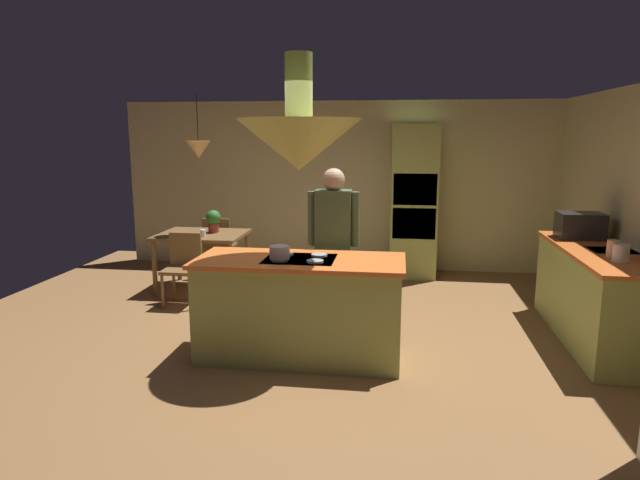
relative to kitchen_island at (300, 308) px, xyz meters
The scene contains 17 objects.
ground 0.51m from the kitchen_island, 90.00° to the left, with size 8.16×8.16×0.00m, color olive.
wall_back 3.74m from the kitchen_island, 90.00° to the left, with size 6.80×0.10×2.55m, color beige.
kitchen_island is the anchor object (origin of this frame).
counter_run_right 2.95m from the kitchen_island, 15.71° to the left, with size 0.73×2.15×0.94m.
oven_tower 3.48m from the kitchen_island, 71.27° to the left, with size 0.66×0.62×2.20m.
dining_table 2.71m from the kitchen_island, 128.99° to the left, with size 1.13×0.92×0.76m.
person_at_island 0.89m from the kitchen_island, 71.94° to the left, with size 0.53×0.23×1.72m.
range_hood 1.52m from the kitchen_island, 90.00° to the left, with size 1.10×1.10×1.00m.
pendant_light_over_table 3.04m from the kitchen_island, 128.99° to the left, with size 0.32×0.32×0.82m.
chair_facing_island 2.21m from the kitchen_island, 140.19° to the left, with size 0.40×0.40×0.87m.
chair_by_back_wall 3.26m from the kitchen_island, 121.42° to the left, with size 0.40×0.40×0.87m.
potted_plant_on_table 2.74m from the kitchen_island, 125.54° to the left, with size 0.20×0.20×0.30m.
cup_on_table 2.48m from the kitchen_island, 130.56° to the left, with size 0.07×0.07×0.09m, color white.
canister_flour 2.90m from the kitchen_island, ahead, with size 0.14×0.14×0.16m, color silver.
canister_sugar 2.93m from the kitchen_island, ahead, with size 0.11×0.11×0.16m, color #E0B78C.
microwave_on_counter 3.24m from the kitchen_island, 26.77° to the left, with size 0.46×0.36×0.28m, color #232326.
cooking_pot_on_cooktop 0.58m from the kitchen_island, 140.91° to the right, with size 0.18×0.18×0.12m, color #B2B2B7.
Camera 1 is at (0.88, -5.06, 2.05)m, focal length 31.16 mm.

